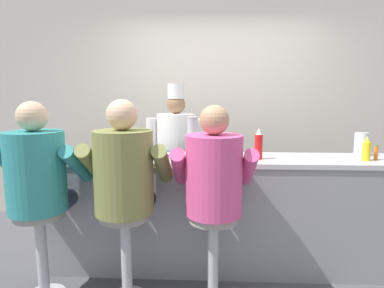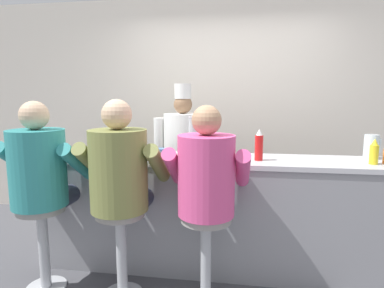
% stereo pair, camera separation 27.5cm
% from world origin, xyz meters
% --- Properties ---
extents(ground_plane, '(20.00, 20.00, 0.00)m').
position_xyz_m(ground_plane, '(0.00, 0.00, 0.00)').
color(ground_plane, '#4C4C51').
extents(wall_back, '(10.00, 0.06, 2.70)m').
position_xyz_m(wall_back, '(0.00, 1.54, 1.35)').
color(wall_back, beige).
rests_on(wall_back, ground_plane).
extents(diner_counter, '(3.15, 0.56, 1.00)m').
position_xyz_m(diner_counter, '(0.00, 0.28, 0.50)').
color(diner_counter, gray).
rests_on(diner_counter, ground_plane).
extents(ketchup_bottle_red, '(0.07, 0.07, 0.26)m').
position_xyz_m(ketchup_bottle_red, '(0.32, 0.22, 1.12)').
color(ketchup_bottle_red, red).
rests_on(ketchup_bottle_red, diner_counter).
extents(mustard_bottle_yellow, '(0.07, 0.07, 0.20)m').
position_xyz_m(mustard_bottle_yellow, '(1.20, 0.20, 1.09)').
color(mustard_bottle_yellow, yellow).
rests_on(mustard_bottle_yellow, diner_counter).
extents(water_pitcher_clear, '(0.13, 0.12, 0.21)m').
position_xyz_m(water_pitcher_clear, '(1.27, 0.44, 1.10)').
color(water_pitcher_clear, silver).
rests_on(water_pitcher_clear, diner_counter).
extents(breakfast_plate, '(0.27, 0.27, 0.05)m').
position_xyz_m(breakfast_plate, '(-0.80, 0.25, 1.01)').
color(breakfast_plate, white).
rests_on(breakfast_plate, diner_counter).
extents(cereal_bowl, '(0.15, 0.15, 0.06)m').
position_xyz_m(cereal_bowl, '(0.06, 0.09, 1.03)').
color(cereal_bowl, white).
rests_on(cereal_bowl, diner_counter).
extents(coffee_mug_tan, '(0.14, 0.10, 0.09)m').
position_xyz_m(coffee_mug_tan, '(-1.15, 0.13, 1.05)').
color(coffee_mug_tan, beige).
rests_on(coffee_mug_tan, diner_counter).
extents(coffee_mug_blue, '(0.14, 0.09, 0.08)m').
position_xyz_m(coffee_mug_blue, '(-0.50, 0.20, 1.04)').
color(coffee_mug_blue, '#4C7AB2').
rests_on(coffee_mug_blue, diner_counter).
extents(cup_stack_steel, '(0.10, 0.10, 0.35)m').
position_xyz_m(cup_stack_steel, '(-0.24, 0.37, 1.17)').
color(cup_stack_steel, '#B7BABF').
rests_on(cup_stack_steel, diner_counter).
extents(diner_seated_teal, '(0.63, 0.62, 1.49)m').
position_xyz_m(diner_seated_teal, '(-1.34, -0.23, 0.94)').
color(diner_seated_teal, '#B2B5BA').
rests_on(diner_seated_teal, ground_plane).
extents(diner_seated_olive, '(0.64, 0.63, 1.51)m').
position_xyz_m(diner_seated_olive, '(-0.70, -0.23, 0.94)').
color(diner_seated_olive, '#B2B5BA').
rests_on(diner_seated_olive, ground_plane).
extents(diner_seated_pink, '(0.61, 0.60, 1.47)m').
position_xyz_m(diner_seated_pink, '(-0.06, -0.24, 0.92)').
color(diner_seated_pink, '#B2B5BA').
rests_on(diner_seated_pink, ground_plane).
extents(cook_in_whites_near, '(0.65, 0.42, 1.66)m').
position_xyz_m(cook_in_whites_near, '(-0.44, 0.95, 0.91)').
color(cook_in_whites_near, '#232328').
rests_on(cook_in_whites_near, ground_plane).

